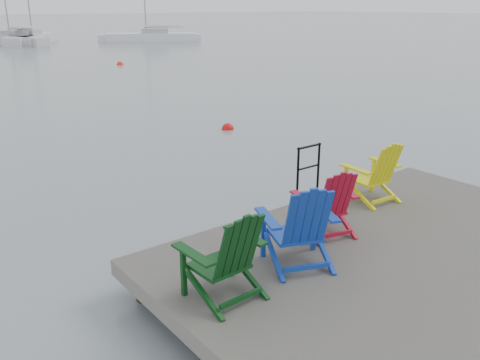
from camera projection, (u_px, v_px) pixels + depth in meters
ground at (434, 303)px, 6.11m from camera, size 400.00×400.00×0.00m
dock at (438, 278)px, 6.00m from camera, size 6.00×5.00×1.40m
handrail at (308, 168)px, 7.75m from camera, size 0.48×0.04×0.90m
chair_green at (227, 254)px, 5.14m from camera, size 0.82×0.76×1.00m
chair_blue at (300, 225)px, 5.79m from camera, size 1.01×0.96×1.04m
chair_red at (328, 202)px, 6.61m from camera, size 0.85×0.81×0.93m
chair_yellow at (376, 171)px, 7.76m from camera, size 0.81×0.75×0.96m
sailboat_near at (13, 41)px, 45.24m from camera, size 4.27×7.70×10.44m
sailboat_mid at (31, 39)px, 46.66m from camera, size 6.65×8.10×11.59m
sailboat_far at (151, 38)px, 48.64m from camera, size 8.27×6.00×11.47m
buoy_a at (228, 129)px, 14.63m from camera, size 0.35×0.35×0.35m
buoy_c at (120, 65)px, 30.25m from camera, size 0.40×0.40×0.40m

